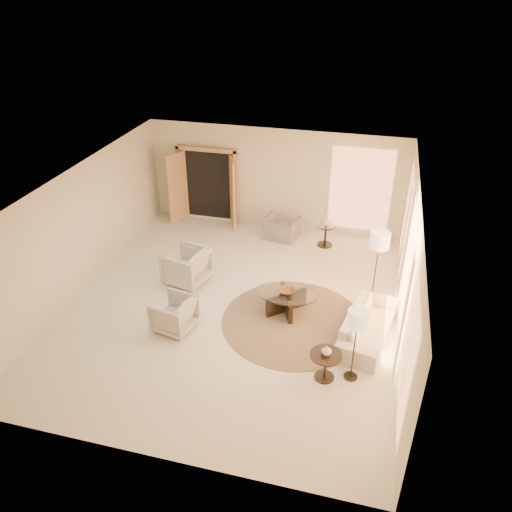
% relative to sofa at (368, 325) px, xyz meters
% --- Properties ---
extents(room, '(7.04, 8.04, 2.83)m').
position_rel_sofa_xyz_m(room, '(-2.88, 0.33, 1.10)').
color(room, white).
rests_on(room, ground).
extents(windows_right, '(0.10, 6.40, 2.40)m').
position_rel_sofa_xyz_m(windows_right, '(0.57, 0.43, 1.05)').
color(windows_right, '#F39F61').
rests_on(windows_right, room).
extents(window_back_corner, '(1.70, 0.10, 2.40)m').
position_rel_sofa_xyz_m(window_back_corner, '(-0.58, 4.28, 1.05)').
color(window_back_corner, '#F39F61').
rests_on(window_back_corner, room).
extents(curtains_right, '(0.06, 5.20, 2.60)m').
position_rel_sofa_xyz_m(curtains_right, '(0.52, 1.33, 1.00)').
color(curtains_right, beige).
rests_on(curtains_right, room).
extents(french_doors, '(1.95, 0.66, 2.16)m').
position_rel_sofa_xyz_m(french_doors, '(-4.78, 4.15, 0.77)').
color(french_doors, tan).
rests_on(french_doors, room).
extents(area_rug, '(3.10, 3.10, 0.01)m').
position_rel_sofa_xyz_m(area_rug, '(-1.52, 0.11, -0.29)').
color(area_rug, '#493826').
rests_on(area_rug, room).
extents(sofa, '(1.16, 2.14, 0.59)m').
position_rel_sofa_xyz_m(sofa, '(0.00, 0.00, 0.00)').
color(sofa, beige).
rests_on(sofa, room).
extents(armchair_left, '(1.02, 1.06, 0.92)m').
position_rel_sofa_xyz_m(armchair_left, '(-4.21, 0.99, 0.16)').
color(armchair_left, beige).
rests_on(armchair_left, room).
extents(armchair_right, '(0.84, 0.88, 0.78)m').
position_rel_sofa_xyz_m(armchair_right, '(-3.82, -0.69, 0.09)').
color(armchair_right, beige).
rests_on(armchair_right, room).
extents(accent_chair, '(0.97, 0.73, 0.77)m').
position_rel_sofa_xyz_m(accent_chair, '(-2.53, 3.65, 0.09)').
color(accent_chair, gray).
rests_on(accent_chair, room).
extents(coffee_table, '(1.53, 1.53, 0.47)m').
position_rel_sofa_xyz_m(coffee_table, '(-1.74, 0.45, 0.00)').
color(coffee_table, black).
rests_on(coffee_table, room).
extents(end_table, '(0.58, 0.58, 0.55)m').
position_rel_sofa_xyz_m(end_table, '(-0.67, -1.34, 0.08)').
color(end_table, black).
rests_on(end_table, room).
extents(side_table, '(0.52, 0.52, 0.60)m').
position_rel_sofa_xyz_m(side_table, '(-1.32, 3.54, 0.07)').
color(side_table, '#2D261A').
rests_on(side_table, room).
extents(floor_lamp_near, '(0.42, 0.42, 1.71)m').
position_rel_sofa_xyz_m(floor_lamp_near, '(0.02, 1.29, 1.16)').
color(floor_lamp_near, '#2D261A').
rests_on(floor_lamp_near, room).
extents(floor_lamp_far, '(0.36, 0.36, 1.48)m').
position_rel_sofa_xyz_m(floor_lamp_far, '(-0.21, -1.22, 0.97)').
color(floor_lamp_far, '#2D261A').
rests_on(floor_lamp_far, room).
extents(bowl, '(0.39, 0.39, 0.08)m').
position_rel_sofa_xyz_m(bowl, '(-1.74, 0.45, 0.22)').
color(bowl, brown).
rests_on(bowl, coffee_table).
extents(end_vase, '(0.21, 0.21, 0.19)m').
position_rel_sofa_xyz_m(end_vase, '(-0.67, -1.34, 0.34)').
color(end_vase, white).
rests_on(end_vase, end_table).
extents(side_vase, '(0.28, 0.28, 0.23)m').
position_rel_sofa_xyz_m(side_vase, '(-1.32, 3.54, 0.42)').
color(side_vase, white).
rests_on(side_vase, side_table).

